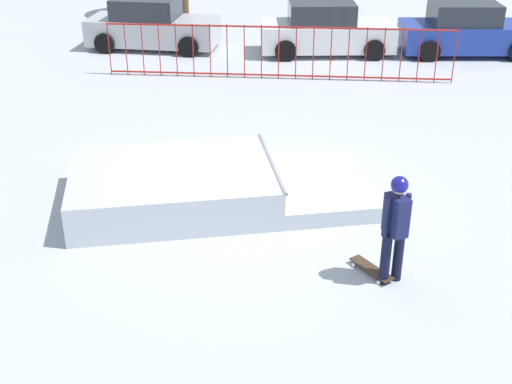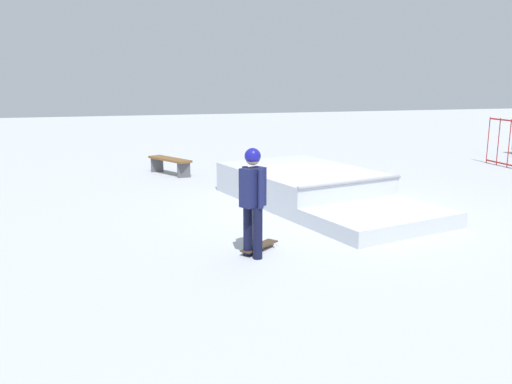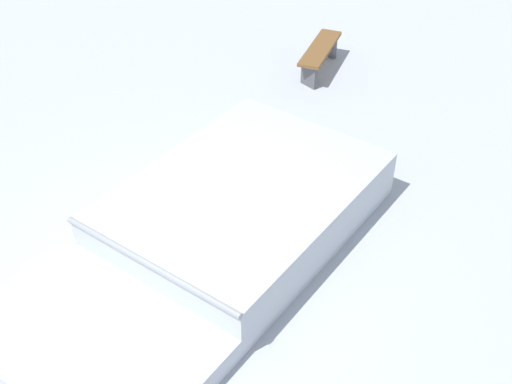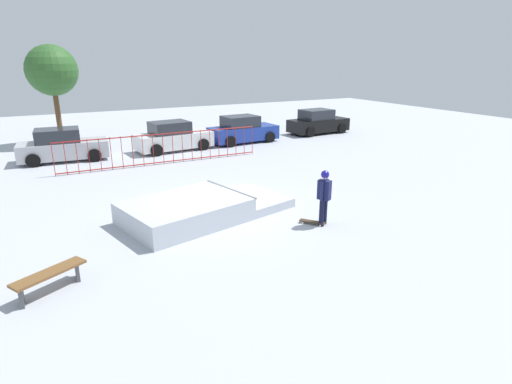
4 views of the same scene
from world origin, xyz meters
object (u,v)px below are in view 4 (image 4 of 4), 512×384
park_bench (50,277)px  parked_car_silver (62,146)px  parked_car_black (318,123)px  parked_car_white (173,137)px  skater (324,194)px  parked_car_blue (243,130)px  skateboard (312,222)px  distant_tree (52,71)px  skate_ramp (198,209)px

park_bench → parked_car_silver: 13.24m
parked_car_black → park_bench: bearing=-145.1°
parked_car_white → parked_car_black: bearing=-1.9°
skater → park_bench: bearing=64.9°
parked_car_silver → parked_car_blue: (9.91, 0.10, 0.00)m
parked_car_black → skater: bearing=-129.1°
parked_car_white → skateboard: bearing=-93.4°
parked_car_blue → skater: bearing=-109.6°
park_bench → parked_car_silver: parked_car_silver is taller
skateboard → parked_car_blue: (3.75, 12.69, 0.65)m
park_bench → parked_car_blue: parked_car_blue is taller
skateboard → parked_car_black: 16.32m
parked_car_white → distant_tree: distant_tree is taller
parked_car_silver → distant_tree: size_ratio=0.75×
skateboard → parked_car_black: parked_car_black is taller
skate_ramp → parked_car_silver: (-3.20, 10.50, 0.41)m
skate_ramp → skateboard: skate_ramp is taller
distant_tree → skater: bearing=-70.4°
parked_car_black → parked_car_blue: bearing=-179.3°
parked_car_white → parked_car_blue: size_ratio=1.01×
skateboard → park_bench: size_ratio=0.47×
parked_car_silver → parked_car_black: same height
skater → parked_car_white: skater is taller
parked_car_black → distant_tree: 16.41m
skater → parked_car_blue: bearing=-43.3°
parked_car_blue → parked_car_white: bearing=179.2°
parked_car_blue → distant_tree: distant_tree is taller
skater → skateboard: bearing=26.8°
skate_ramp → parked_car_blue: parked_car_blue is taller
skate_ramp → parked_car_blue: (6.71, 10.60, 0.41)m
parked_car_white → skate_ramp: bearing=-109.0°
parked_car_white → skater: bearing=-92.2°
skateboard → distant_tree: distant_tree is taller
parked_car_blue → parked_car_black: (5.84, 0.50, 0.00)m
skate_ramp → parked_car_white: parked_car_white is taller
parked_car_black → parked_car_white: bearing=-179.8°
skateboard → park_bench: park_bench is taller
skater → park_bench: 7.65m
park_bench → skate_ramp: bearing=31.3°
skater → parked_car_white: bearing=-24.1°
skateboard → parked_car_silver: bearing=-12.7°
park_bench → parked_car_black: size_ratio=0.38×
distant_tree → parked_car_black: bearing=-14.7°
skate_ramp → parked_car_white: 10.60m
distant_tree → parked_car_silver: bearing=-92.8°
park_bench → parked_car_silver: (1.19, 13.18, 0.37)m
skateboard → parked_car_black: size_ratio=0.18×
skate_ramp → parked_car_black: 16.76m
skater → parked_car_silver: size_ratio=0.41×
skater → parked_car_black: skater is taller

